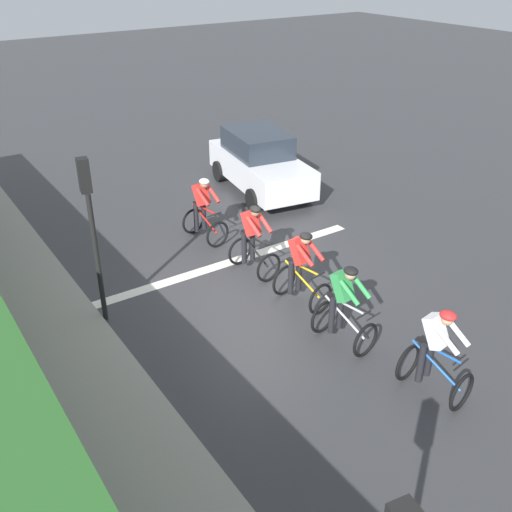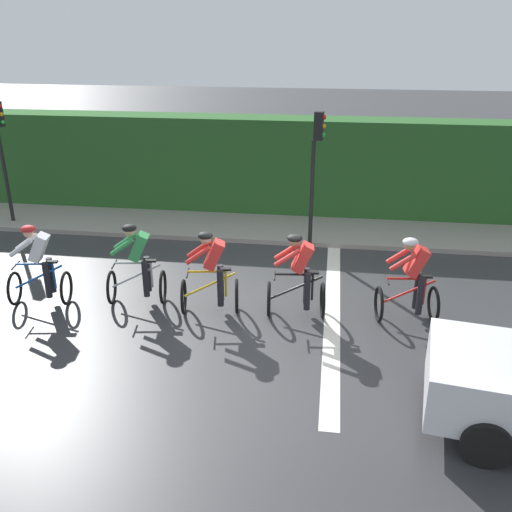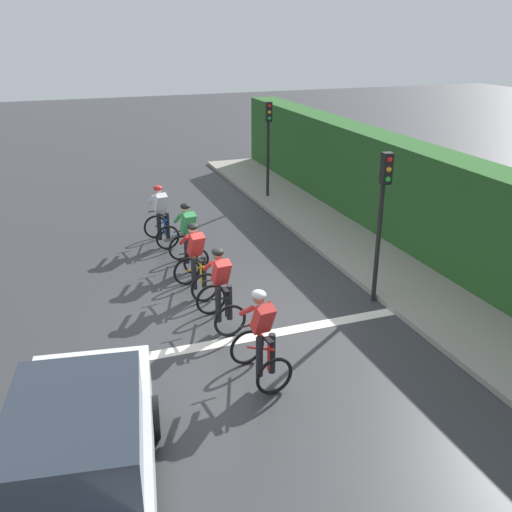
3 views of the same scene
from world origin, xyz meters
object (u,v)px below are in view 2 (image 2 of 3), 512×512
(traffic_light_near_crossing, at_px, (316,160))
(cyclist_trailing, at_px, (411,282))
(cyclist_lead, at_px, (39,267))
(cyclist_mid, at_px, (212,275))
(traffic_light_far_junction, at_px, (2,145))
(cyclist_fourth, at_px, (298,278))
(cyclist_second, at_px, (137,266))

(traffic_light_near_crossing, bearing_deg, cyclist_trailing, -150.32)
(cyclist_lead, xyz_separation_m, traffic_light_near_crossing, (3.71, -5.17, 1.43))
(cyclist_trailing, bearing_deg, traffic_light_near_crossing, 29.68)
(cyclist_mid, relative_size, cyclist_trailing, 1.00)
(cyclist_lead, distance_m, traffic_light_far_junction, 5.53)
(cyclist_mid, bearing_deg, traffic_light_near_crossing, -26.06)
(cyclist_fourth, bearing_deg, cyclist_lead, 92.31)
(cyclist_fourth, height_order, traffic_light_far_junction, traffic_light_far_junction)
(cyclist_trailing, height_order, traffic_light_near_crossing, traffic_light_near_crossing)
(cyclist_trailing, relative_size, traffic_light_far_junction, 0.50)
(cyclist_lead, distance_m, cyclist_mid, 3.41)
(traffic_light_near_crossing, bearing_deg, cyclist_mid, 153.94)
(cyclist_fourth, bearing_deg, traffic_light_near_crossing, -1.96)
(cyclist_mid, xyz_separation_m, cyclist_trailing, (0.19, -3.70, 0.00))
(cyclist_mid, bearing_deg, cyclist_lead, 91.89)
(cyclist_mid, distance_m, traffic_light_far_junction, 7.90)
(cyclist_mid, bearing_deg, cyclist_fourth, -86.83)
(cyclist_mid, distance_m, cyclist_trailing, 3.70)
(cyclist_second, bearing_deg, cyclist_fourth, -91.96)
(cyclist_mid, bearing_deg, cyclist_second, 82.56)
(traffic_light_near_crossing, xyz_separation_m, traffic_light_far_junction, (0.65, 8.26, 0.00))
(cyclist_lead, distance_m, cyclist_fourth, 5.05)
(cyclist_second, relative_size, traffic_light_near_crossing, 0.50)
(traffic_light_near_crossing, distance_m, traffic_light_far_junction, 8.29)
(cyclist_fourth, distance_m, traffic_light_far_junction, 9.25)
(cyclist_second, xyz_separation_m, traffic_light_far_junction, (4.05, 4.98, 1.43))
(cyclist_fourth, xyz_separation_m, traffic_light_near_crossing, (3.51, -0.12, 1.43))
(cyclist_lead, xyz_separation_m, cyclist_second, (0.31, -1.88, 0.00))
(cyclist_second, relative_size, traffic_light_far_junction, 0.50)
(cyclist_second, xyz_separation_m, cyclist_fourth, (-0.11, -3.16, 0.00))
(traffic_light_near_crossing, bearing_deg, cyclist_lead, 125.67)
(cyclist_second, height_order, traffic_light_near_crossing, traffic_light_near_crossing)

